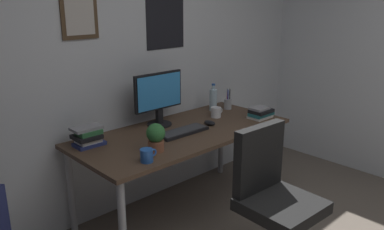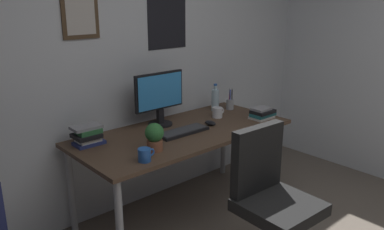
{
  "view_description": "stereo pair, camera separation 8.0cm",
  "coord_description": "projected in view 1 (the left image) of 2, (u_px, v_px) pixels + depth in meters",
  "views": [
    {
      "loc": [
        -1.75,
        -0.51,
        1.74
      ],
      "look_at": [
        0.2,
        1.57,
        0.88
      ],
      "focal_mm": 36.78,
      "sensor_mm": 36.0,
      "label": 1
    },
    {
      "loc": [
        -1.69,
        -0.56,
        1.74
      ],
      "look_at": [
        0.2,
        1.57,
        0.88
      ],
      "focal_mm": 36.78,
      "sensor_mm": 36.0,
      "label": 2
    }
  ],
  "objects": [
    {
      "name": "pen_cup",
      "position": [
        228.0,
        103.0,
        3.68
      ],
      "size": [
        0.07,
        0.07,
        0.2
      ],
      "color": "#9EA0A5",
      "rests_on": "desk"
    },
    {
      "name": "coffee_mug_near",
      "position": [
        216.0,
        112.0,
        3.43
      ],
      "size": [
        0.13,
        0.09,
        0.09
      ],
      "color": "white",
      "rests_on": "desk"
    },
    {
      "name": "potted_plant",
      "position": [
        156.0,
        136.0,
        2.66
      ],
      "size": [
        0.13,
        0.13,
        0.2
      ],
      "color": "brown",
      "rests_on": "desk"
    },
    {
      "name": "office_chair",
      "position": [
        272.0,
        192.0,
        2.54
      ],
      "size": [
        0.55,
        0.57,
        0.95
      ],
      "color": "black",
      "rests_on": "ground_plane"
    },
    {
      "name": "wall_back",
      "position": [
        124.0,
        54.0,
        3.13
      ],
      "size": [
        4.4,
        0.1,
        2.6
      ],
      "color": "silver",
      "rests_on": "ground_plane"
    },
    {
      "name": "book_stack_right",
      "position": [
        88.0,
        136.0,
        2.77
      ],
      "size": [
        0.21,
        0.17,
        0.14
      ],
      "color": "navy",
      "rests_on": "desk"
    },
    {
      "name": "water_bottle",
      "position": [
        213.0,
        99.0,
        3.62
      ],
      "size": [
        0.07,
        0.07,
        0.25
      ],
      "color": "silver",
      "rests_on": "desk"
    },
    {
      "name": "desk",
      "position": [
        183.0,
        139.0,
        3.11
      ],
      "size": [
        1.75,
        0.8,
        0.73
      ],
      "color": "#4C3828",
      "rests_on": "ground_plane"
    },
    {
      "name": "book_stack_left",
      "position": [
        261.0,
        113.0,
        3.41
      ],
      "size": [
        0.22,
        0.15,
        0.1
      ],
      "color": "silver",
      "rests_on": "desk"
    },
    {
      "name": "keyboard",
      "position": [
        183.0,
        132.0,
        3.03
      ],
      "size": [
        0.43,
        0.15,
        0.03
      ],
      "color": "black",
      "rests_on": "desk"
    },
    {
      "name": "monitor",
      "position": [
        159.0,
        97.0,
        3.16
      ],
      "size": [
        0.46,
        0.2,
        0.43
      ],
      "color": "black",
      "rests_on": "desk"
    },
    {
      "name": "computer_mouse",
      "position": [
        210.0,
        123.0,
        3.23
      ],
      "size": [
        0.06,
        0.11,
        0.04
      ],
      "color": "black",
      "rests_on": "desk"
    },
    {
      "name": "coffee_mug_far",
      "position": [
        147.0,
        155.0,
        2.5
      ],
      "size": [
        0.12,
        0.08,
        0.09
      ],
      "color": "#2659B2",
      "rests_on": "desk"
    }
  ]
}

